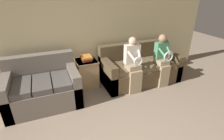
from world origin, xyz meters
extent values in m
cube|color=#C6B789|center=(0.00, 2.80, 1.27)|extent=(7.06, 0.06, 2.55)
cube|color=brown|center=(1.47, 2.22, 0.21)|extent=(1.86, 0.88, 0.42)
cube|color=brown|center=(1.47, 2.57, 0.66)|extent=(1.86, 0.20, 0.49)
cube|color=brown|center=(0.62, 2.22, 0.33)|extent=(0.16, 0.88, 0.66)
cube|color=brown|center=(2.31, 2.22, 0.33)|extent=(0.16, 0.88, 0.66)
cube|color=brown|center=(0.95, 2.12, 0.47)|extent=(0.48, 0.64, 0.11)
cube|color=brown|center=(1.47, 2.12, 0.47)|extent=(0.48, 0.64, 0.11)
cube|color=brown|center=(1.98, 2.12, 0.47)|extent=(0.48, 0.64, 0.11)
cube|color=#70665B|center=(-0.77, 2.12, 0.22)|extent=(1.36, 0.96, 0.44)
cube|color=#70665B|center=(-0.77, 2.50, 0.68)|extent=(1.36, 0.20, 0.48)
cube|color=#70665B|center=(-1.37, 2.12, 0.34)|extent=(0.16, 0.96, 0.68)
cube|color=#70665B|center=(-0.17, 2.12, 0.34)|extent=(0.16, 0.96, 0.68)
cube|color=#514C47|center=(-1.12, 2.02, 0.50)|extent=(0.33, 0.72, 0.11)
cube|color=#514C47|center=(-0.77, 2.02, 0.50)|extent=(0.33, 0.72, 0.11)
cube|color=#514C47|center=(-0.42, 2.02, 0.50)|extent=(0.33, 0.72, 0.11)
cube|color=tan|center=(1.09, 1.78, 0.26)|extent=(0.28, 0.10, 0.53)
cube|color=tan|center=(1.09, 1.92, 0.58)|extent=(0.28, 0.28, 0.11)
cube|color=silver|center=(1.09, 1.99, 0.85)|extent=(0.33, 0.14, 0.42)
sphere|color=#DBB293|center=(1.09, 1.99, 1.13)|extent=(0.17, 0.17, 0.17)
torus|color=white|center=(1.09, 1.72, 0.78)|extent=(0.20, 0.04, 0.20)
cylinder|color=silver|center=(0.99, 1.86, 0.88)|extent=(0.14, 0.31, 0.23)
cylinder|color=silver|center=(1.19, 1.86, 0.88)|extent=(0.14, 0.31, 0.23)
cube|color=tan|center=(1.84, 1.78, 0.26)|extent=(0.25, 0.10, 0.53)
cube|color=tan|center=(1.84, 1.92, 0.58)|extent=(0.25, 0.28, 0.11)
cube|color=#4C8E66|center=(1.84, 1.99, 0.83)|extent=(0.30, 0.14, 0.39)
sphere|color=#A37A5B|center=(1.84, 1.99, 1.11)|extent=(0.18, 0.18, 0.18)
torus|color=silver|center=(1.84, 1.72, 0.77)|extent=(0.24, 0.04, 0.24)
cylinder|color=#4C8E66|center=(1.74, 1.86, 0.86)|extent=(0.11, 0.31, 0.22)
cylinder|color=#4C8E66|center=(1.94, 1.86, 0.86)|extent=(0.11, 0.31, 0.22)
cube|color=tan|center=(0.21, 2.50, 0.32)|extent=(0.45, 0.47, 0.64)
cube|color=tan|center=(0.21, 2.50, 0.63)|extent=(0.47, 0.49, 0.02)
cube|color=#BC3833|center=(0.21, 2.50, 0.67)|extent=(0.21, 0.25, 0.06)
cube|color=orange|center=(0.21, 2.50, 0.72)|extent=(0.23, 0.29, 0.05)
camera|label=1|loc=(-0.61, -1.10, 2.13)|focal=28.00mm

